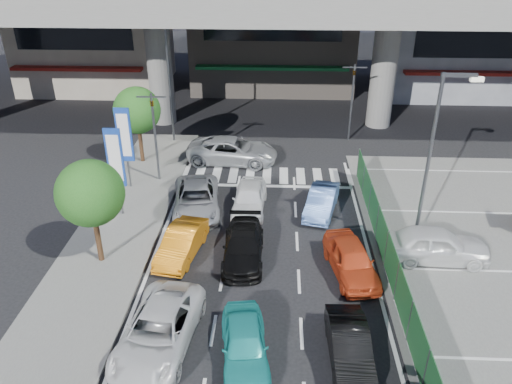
{
  "coord_description": "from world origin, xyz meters",
  "views": [
    {
      "loc": [
        0.58,
        -13.6,
        12.92
      ],
      "look_at": [
        -0.35,
        6.5,
        2.3
      ],
      "focal_mm": 35.0,
      "sensor_mm": 36.0,
      "label": 1
    }
  ],
  "objects_px": {
    "traffic_light_right": "(353,83)",
    "tree_far": "(137,110)",
    "taxi_orange_left": "(182,243)",
    "traffic_cone": "(409,237)",
    "street_lamp_left": "(171,73)",
    "signboard_near": "(115,160)",
    "crossing_wagon_silver": "(233,151)",
    "kei_truck_front_right": "(322,201)",
    "street_lamp_right": "(435,149)",
    "tree_near": "(90,194)",
    "hatch_black_mid_right": "(349,346)",
    "taxi_orange_right": "(351,259)",
    "signboard_far": "(125,137)",
    "taxi_teal_mid": "(245,343)",
    "traffic_light_left": "(153,116)",
    "sedan_black_mid": "(243,246)",
    "sedan_white_mid_left": "(158,331)",
    "parked_sedan_white": "(436,245)",
    "wagon_silver_front_left": "(196,199)",
    "sedan_white_front_mid": "(249,198)"
  },
  "relations": [
    {
      "from": "traffic_light_right",
      "to": "tree_far",
      "type": "relative_size",
      "value": 1.08
    },
    {
      "from": "taxi_orange_left",
      "to": "traffic_cone",
      "type": "xyz_separation_m",
      "value": [
        10.3,
        1.37,
        -0.25
      ]
    },
    {
      "from": "street_lamp_left",
      "to": "signboard_near",
      "type": "height_order",
      "value": "street_lamp_left"
    },
    {
      "from": "crossing_wagon_silver",
      "to": "kei_truck_front_right",
      "type": "bearing_deg",
      "value": -134.86
    },
    {
      "from": "street_lamp_right",
      "to": "tree_near",
      "type": "relative_size",
      "value": 1.67
    },
    {
      "from": "traffic_light_right",
      "to": "street_lamp_left",
      "type": "distance_m",
      "value": 11.9
    },
    {
      "from": "signboard_near",
      "to": "hatch_black_mid_right",
      "type": "height_order",
      "value": "signboard_near"
    },
    {
      "from": "tree_near",
      "to": "traffic_light_right",
      "type": "bearing_deg",
      "value": 50.19
    },
    {
      "from": "street_lamp_left",
      "to": "taxi_orange_right",
      "type": "relative_size",
      "value": 1.98
    },
    {
      "from": "signboard_far",
      "to": "taxi_teal_mid",
      "type": "xyz_separation_m",
      "value": [
        7.23,
        -12.23,
        -2.42
      ]
    },
    {
      "from": "traffic_light_left",
      "to": "hatch_black_mid_right",
      "type": "bearing_deg",
      "value": -54.66
    },
    {
      "from": "street_lamp_right",
      "to": "traffic_cone",
      "type": "xyz_separation_m",
      "value": [
        -0.42,
        0.03,
        -4.38
      ]
    },
    {
      "from": "street_lamp_left",
      "to": "sedan_black_mid",
      "type": "bearing_deg",
      "value": -67.68
    },
    {
      "from": "street_lamp_left",
      "to": "sedan_white_mid_left",
      "type": "xyz_separation_m",
      "value": [
        2.96,
        -18.83,
        -4.08
      ]
    },
    {
      "from": "taxi_teal_mid",
      "to": "sedan_white_mid_left",
      "type": "bearing_deg",
      "value": 164.81
    },
    {
      "from": "parked_sedan_white",
      "to": "taxi_teal_mid",
      "type": "bearing_deg",
      "value": 129.21
    },
    {
      "from": "wagon_silver_front_left",
      "to": "crossing_wagon_silver",
      "type": "relative_size",
      "value": 0.89
    },
    {
      "from": "sedan_white_mid_left",
      "to": "parked_sedan_white",
      "type": "bearing_deg",
      "value": 33.64
    },
    {
      "from": "signboard_near",
      "to": "sedan_black_mid",
      "type": "xyz_separation_m",
      "value": [
        6.39,
        -3.42,
        -2.44
      ]
    },
    {
      "from": "sedan_white_mid_left",
      "to": "parked_sedan_white",
      "type": "height_order",
      "value": "parked_sedan_white"
    },
    {
      "from": "sedan_black_mid",
      "to": "sedan_white_mid_left",
      "type": "bearing_deg",
      "value": -116.38
    },
    {
      "from": "sedan_black_mid",
      "to": "taxi_teal_mid",
      "type": "bearing_deg",
      "value": -86.73
    },
    {
      "from": "taxi_orange_left",
      "to": "kei_truck_front_right",
      "type": "height_order",
      "value": "taxi_orange_left"
    },
    {
      "from": "tree_near",
      "to": "taxi_orange_left",
      "type": "bearing_deg",
      "value": 10.97
    },
    {
      "from": "signboard_far",
      "to": "taxi_orange_left",
      "type": "relative_size",
      "value": 1.22
    },
    {
      "from": "street_lamp_left",
      "to": "sedan_white_front_mid",
      "type": "bearing_deg",
      "value": -58.82
    },
    {
      "from": "sedan_white_mid_left",
      "to": "taxi_orange_left",
      "type": "relative_size",
      "value": 1.29
    },
    {
      "from": "street_lamp_left",
      "to": "crossing_wagon_silver",
      "type": "height_order",
      "value": "street_lamp_left"
    },
    {
      "from": "sedan_white_mid_left",
      "to": "crossing_wagon_silver",
      "type": "bearing_deg",
      "value": 92.2
    },
    {
      "from": "sedan_white_mid_left",
      "to": "sedan_white_front_mid",
      "type": "height_order",
      "value": "same"
    },
    {
      "from": "sedan_white_mid_left",
      "to": "traffic_cone",
      "type": "height_order",
      "value": "sedan_white_mid_left"
    },
    {
      "from": "street_lamp_left",
      "to": "crossing_wagon_silver",
      "type": "xyz_separation_m",
      "value": [
        4.14,
        -3.17,
        -4.0
      ]
    },
    {
      "from": "tree_near",
      "to": "taxi_orange_right",
      "type": "height_order",
      "value": "tree_near"
    },
    {
      "from": "street_lamp_left",
      "to": "traffic_cone",
      "type": "distance_m",
      "value": 18.26
    },
    {
      "from": "wagon_silver_front_left",
      "to": "kei_truck_front_right",
      "type": "distance_m",
      "value": 6.41
    },
    {
      "from": "kei_truck_front_right",
      "to": "traffic_light_right",
      "type": "bearing_deg",
      "value": 89.42
    },
    {
      "from": "kei_truck_front_right",
      "to": "crossing_wagon_silver",
      "type": "bearing_deg",
      "value": 144.01
    },
    {
      "from": "crossing_wagon_silver",
      "to": "street_lamp_right",
      "type": "bearing_deg",
      "value": -128.5
    },
    {
      "from": "kei_truck_front_right",
      "to": "traffic_cone",
      "type": "distance_m",
      "value": 4.76
    },
    {
      "from": "taxi_orange_right",
      "to": "sedan_white_front_mid",
      "type": "xyz_separation_m",
      "value": [
        -4.57,
        5.17,
        0.0
      ]
    },
    {
      "from": "taxi_teal_mid",
      "to": "traffic_cone",
      "type": "distance_m",
      "value": 10.18
    },
    {
      "from": "tree_near",
      "to": "wagon_silver_front_left",
      "type": "xyz_separation_m",
      "value": [
        3.5,
        4.61,
        -2.7
      ]
    },
    {
      "from": "sedan_black_mid",
      "to": "parked_sedan_white",
      "type": "relative_size",
      "value": 0.95
    },
    {
      "from": "tree_far",
      "to": "wagon_silver_front_left",
      "type": "xyz_separation_m",
      "value": [
        4.3,
        -5.89,
        -2.7
      ]
    },
    {
      "from": "signboard_far",
      "to": "sedan_white_mid_left",
      "type": "relative_size",
      "value": 0.95
    },
    {
      "from": "sedan_white_front_mid",
      "to": "parked_sedan_white",
      "type": "distance_m",
      "value": 9.3
    },
    {
      "from": "traffic_light_right",
      "to": "kei_truck_front_right",
      "type": "bearing_deg",
      "value": -104.3
    },
    {
      "from": "tree_far",
      "to": "taxi_orange_left",
      "type": "distance_m",
      "value": 11.06
    },
    {
      "from": "tree_near",
      "to": "hatch_black_mid_right",
      "type": "bearing_deg",
      "value": -26.99
    },
    {
      "from": "sedan_white_front_mid",
      "to": "crossing_wagon_silver",
      "type": "distance_m",
      "value": 6.14
    }
  ]
}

